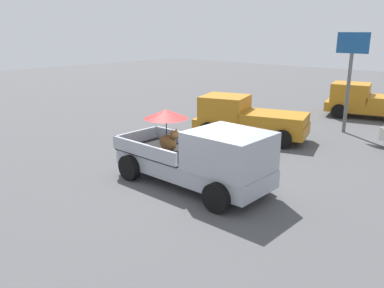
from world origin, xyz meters
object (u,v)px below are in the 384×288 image
at_px(pickup_truck_main, 202,157).
at_px(pickup_truck_far, 246,118).
at_px(pickup_truck_red, 369,101).
at_px(motel_sign, 351,62).

height_order(pickup_truck_main, pickup_truck_far, pickup_truck_main).
relative_size(pickup_truck_red, motel_sign, 1.14).
height_order(pickup_truck_main, motel_sign, motel_sign).
xyz_separation_m(pickup_truck_main, pickup_truck_red, (0.19, 13.60, -0.10)).
bearing_deg(pickup_truck_main, pickup_truck_far, 112.26).
bearing_deg(pickup_truck_main, motel_sign, 87.01).
bearing_deg(pickup_truck_red, motel_sign, 79.67).
relative_size(pickup_truck_main, motel_sign, 1.13).
xyz_separation_m(pickup_truck_far, motel_sign, (2.81, 3.91, 2.31)).
relative_size(pickup_truck_red, pickup_truck_far, 1.00).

